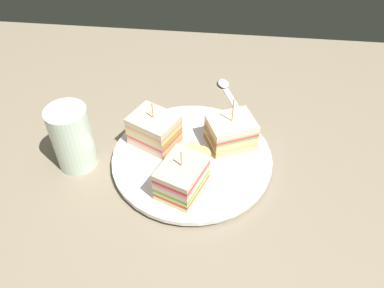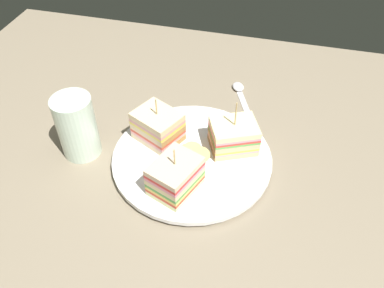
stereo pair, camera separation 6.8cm
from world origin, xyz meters
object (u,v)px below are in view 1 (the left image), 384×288
at_px(chip_pile, 190,153).
at_px(drinking_glass, 73,141).
at_px(sandwich_wedge_0, 155,130).
at_px(spoon, 226,89).
at_px(sandwich_wedge_1, 182,178).
at_px(plate, 192,159).
at_px(sandwich_wedge_2, 231,132).

bearing_deg(chip_pile, drinking_glass, -174.07).
bearing_deg(sandwich_wedge_0, spoon, 84.23).
height_order(sandwich_wedge_1, drinking_glass, drinking_glass).
relative_size(plate, drinking_glass, 2.38).
bearing_deg(spoon, sandwich_wedge_2, 161.56).
distance_m(plate, sandwich_wedge_2, 0.08).
xyz_separation_m(sandwich_wedge_0, spoon, (0.12, 0.19, -0.04)).
distance_m(sandwich_wedge_0, spoon, 0.23).
xyz_separation_m(plate, sandwich_wedge_0, (-0.07, 0.03, 0.04)).
distance_m(plate, drinking_glass, 0.21).
bearing_deg(plate, chip_pile, -171.45).
distance_m(sandwich_wedge_0, sandwich_wedge_1, 0.12).
height_order(sandwich_wedge_2, drinking_glass, drinking_glass).
height_order(sandwich_wedge_1, sandwich_wedge_2, sandwich_wedge_2).
distance_m(plate, spoon, 0.23).
bearing_deg(drinking_glass, sandwich_wedge_0, 21.03).
xyz_separation_m(sandwich_wedge_0, sandwich_wedge_2, (0.14, 0.01, -0.00)).
xyz_separation_m(plate, chip_pile, (-0.00, -0.00, 0.02)).
relative_size(sandwich_wedge_1, chip_pile, 1.26).
relative_size(sandwich_wedge_0, sandwich_wedge_2, 0.98).
height_order(sandwich_wedge_1, chip_pile, sandwich_wedge_1).
bearing_deg(drinking_glass, sandwich_wedge_2, 13.06).
relative_size(plate, sandwich_wedge_1, 2.93).
bearing_deg(plate, sandwich_wedge_1, -95.67).
bearing_deg(plate, sandwich_wedge_2, 32.17).
xyz_separation_m(sandwich_wedge_0, chip_pile, (0.07, -0.03, -0.02)).
relative_size(chip_pile, drinking_glass, 0.65).
bearing_deg(sandwich_wedge_1, chip_pile, 18.11).
bearing_deg(spoon, sandwich_wedge_0, 124.89).
relative_size(chip_pile, spoon, 0.60).
height_order(sandwich_wedge_2, spoon, sandwich_wedge_2).
relative_size(sandwich_wedge_0, chip_pile, 1.30).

